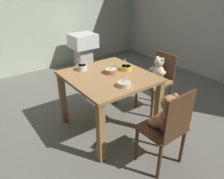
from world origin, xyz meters
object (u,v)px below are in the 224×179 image
(dining_table, at_px, (109,85))
(porridge_bowl_cream_near_right, at_px, (124,84))
(porridge_bowl_yellow_far_center, at_px, (126,68))
(porridge_bowl_terracotta_center, at_px, (111,71))
(teddy_chair_far_center, at_px, (157,76))
(teddy_chair_near_right, at_px, (167,120))
(sink_basin, at_px, (83,46))
(porridge_bowl_white_near_left, at_px, (82,67))

(dining_table, distance_m, porridge_bowl_cream_near_right, 0.38)
(porridge_bowl_yellow_far_center, bearing_deg, porridge_bowl_terracotta_center, -100.00)
(teddy_chair_far_center, relative_size, porridge_bowl_cream_near_right, 5.44)
(teddy_chair_near_right, distance_m, porridge_bowl_yellow_far_center, 0.90)
(porridge_bowl_terracotta_center, height_order, sink_basin, porridge_bowl_terracotta_center)
(porridge_bowl_cream_near_right, xyz_separation_m, sink_basin, (-2.39, 0.85, -0.27))
(teddy_chair_far_center, xyz_separation_m, sink_basin, (-2.07, -0.02, -0.02))
(teddy_chair_near_right, height_order, porridge_bowl_yellow_far_center, teddy_chair_near_right)
(porridge_bowl_terracotta_center, xyz_separation_m, porridge_bowl_yellow_far_center, (0.04, 0.20, 0.00))
(dining_table, xyz_separation_m, porridge_bowl_terracotta_center, (-0.04, 0.06, 0.16))
(porridge_bowl_yellow_far_center, bearing_deg, dining_table, -90.04)
(dining_table, height_order, porridge_bowl_yellow_far_center, porridge_bowl_yellow_far_center)
(teddy_chair_far_center, distance_m, porridge_bowl_cream_near_right, 0.95)
(teddy_chair_near_right, height_order, sink_basin, teddy_chair_near_right)
(porridge_bowl_white_near_left, distance_m, porridge_bowl_terracotta_center, 0.37)
(porridge_bowl_terracotta_center, distance_m, sink_basin, 2.16)
(porridge_bowl_white_near_left, height_order, sink_basin, porridge_bowl_white_near_left)
(porridge_bowl_yellow_far_center, height_order, sink_basin, porridge_bowl_yellow_far_center)
(teddy_chair_near_right, relative_size, porridge_bowl_yellow_far_center, 5.92)
(porridge_bowl_cream_near_right, bearing_deg, porridge_bowl_white_near_left, -169.16)
(dining_table, height_order, sink_basin, sink_basin)
(porridge_bowl_white_near_left, bearing_deg, sink_basin, 150.54)
(teddy_chair_far_center, height_order, porridge_bowl_yellow_far_center, porridge_bowl_yellow_far_center)
(dining_table, relative_size, porridge_bowl_cream_near_right, 6.53)
(dining_table, xyz_separation_m, teddy_chair_far_center, (0.02, 0.82, -0.09))
(porridge_bowl_cream_near_right, distance_m, sink_basin, 2.55)
(dining_table, bearing_deg, porridge_bowl_white_near_left, -152.24)
(teddy_chair_near_right, xyz_separation_m, porridge_bowl_yellow_far_center, (-0.85, 0.20, 0.21))
(dining_table, xyz_separation_m, porridge_bowl_yellow_far_center, (0.00, 0.26, 0.16))
(porridge_bowl_white_near_left, height_order, porridge_bowl_cream_near_right, porridge_bowl_white_near_left)
(porridge_bowl_cream_near_right, xyz_separation_m, porridge_bowl_yellow_far_center, (-0.34, 0.31, 0.00))
(porridge_bowl_terracotta_center, bearing_deg, porridge_bowl_cream_near_right, -15.63)
(dining_table, xyz_separation_m, porridge_bowl_cream_near_right, (0.34, -0.04, 0.16))
(porridge_bowl_white_near_left, relative_size, porridge_bowl_cream_near_right, 0.90)
(teddy_chair_far_center, distance_m, porridge_bowl_white_near_left, 1.08)
(porridge_bowl_terracotta_center, bearing_deg, sink_basin, 159.77)
(porridge_bowl_white_near_left, bearing_deg, teddy_chair_near_right, 11.27)
(dining_table, xyz_separation_m, sink_basin, (-2.05, 0.80, -0.11))
(teddy_chair_far_center, relative_size, porridge_bowl_white_near_left, 6.04)
(porridge_bowl_cream_near_right, xyz_separation_m, porridge_bowl_terracotta_center, (-0.37, 0.10, 0.00))
(dining_table, relative_size, porridge_bowl_yellow_far_center, 6.70)
(teddy_chair_far_center, xyz_separation_m, teddy_chair_near_right, (0.83, -0.76, 0.04))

